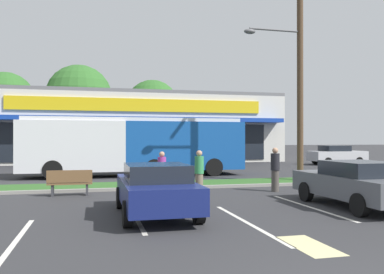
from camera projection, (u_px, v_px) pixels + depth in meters
grass_median at (175, 184)px, 17.85m from camera, size 56.00×2.20×0.12m
curb_lip at (181, 188)px, 16.67m from camera, size 56.00×0.24×0.12m
parking_stripe_0 at (13, 244)px, 7.93m from camera, size 0.12×4.80×0.01m
parking_stripe_1 at (135, 215)px, 10.98m from camera, size 0.12×4.80×0.01m
parking_stripe_2 at (247, 223)px, 9.95m from camera, size 0.12×4.80×0.01m
parking_stripe_3 at (309, 207)px, 12.28m from camera, size 0.12×4.80×0.01m
lot_arrow at (309, 245)px, 7.83m from camera, size 0.70×1.60×0.01m
storefront_building at (133, 128)px, 39.89m from camera, size 26.50×14.55×6.30m
tree_left at (5, 101)px, 45.75m from camera, size 6.67×6.67×9.74m
tree_mid_left at (79, 98)px, 46.09m from camera, size 7.56×7.56×10.61m
tree_mid at (152, 107)px, 48.59m from camera, size 6.49×6.49×9.25m
utility_pole at (297, 70)px, 19.24m from camera, size 3.03×2.40×10.08m
city_bus at (135, 145)px, 22.52m from camera, size 12.33×2.74×3.25m
bus_stop_bench at (70, 182)px, 14.64m from camera, size 1.60×0.45×0.95m
car_0 at (337, 155)px, 32.40m from camera, size 4.51×2.02×1.55m
car_1 at (356, 183)px, 12.22m from camera, size 1.96×4.51×1.41m
car_2 at (156, 189)px, 10.90m from camera, size 1.96×4.35×1.41m
pedestrian_near_bench at (162, 172)px, 15.45m from camera, size 0.32×0.32×1.60m
pedestrian_mid at (199, 173)px, 14.77m from camera, size 0.34×0.34×1.67m
pedestrian_far at (275, 169)px, 15.86m from camera, size 0.35×0.35×1.74m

